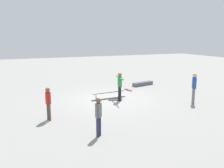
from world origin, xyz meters
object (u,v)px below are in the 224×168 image
object	(u,v)px
skate_ledge	(143,84)
bystander_red_shirt	(48,102)
skater_main	(120,85)
skateboard_main	(115,99)
loose_skateboard_pink	(128,89)
grind_rail	(109,96)
bystander_grey_shirt	(99,115)
bystander_blue_shirt	(194,87)

from	to	relation	value
skate_ledge	bystander_red_shirt	bearing A→B (deg)	32.89
skater_main	skateboard_main	xyz separation A→B (m)	(0.17, -0.24, -0.90)
loose_skateboard_pink	grind_rail	bearing A→B (deg)	-58.88
bystander_red_shirt	loose_skateboard_pink	xyz separation A→B (m)	(-6.02, -4.02, -0.77)
skate_ledge	bystander_grey_shirt	distance (m)	9.87
skater_main	bystander_blue_shirt	distance (m)	4.16
skateboard_main	loose_skateboard_pink	bearing A→B (deg)	63.10
grind_rail	bystander_blue_shirt	distance (m)	4.94
skateboard_main	bystander_red_shirt	size ratio (longest dim) A/B	0.55
grind_rail	bystander_red_shirt	bearing A→B (deg)	27.42
skateboard_main	loose_skateboard_pink	world-z (taller)	same
skate_ledge	skateboard_main	bearing A→B (deg)	40.12
bystander_red_shirt	loose_skateboard_pink	world-z (taller)	bystander_red_shirt
skateboard_main	bystander_red_shirt	xyz separation A→B (m)	(4.11, 1.94, 0.77)
skater_main	bystander_blue_shirt	size ratio (longest dim) A/B	0.97
skate_ledge	loose_skateboard_pink	bearing A→B (deg)	29.78
grind_rail	bystander_grey_shirt	world-z (taller)	bystander_grey_shirt
skate_ledge	bystander_red_shirt	size ratio (longest dim) A/B	1.20
skateboard_main	bystander_blue_shirt	size ratio (longest dim) A/B	0.48
grind_rail	bystander_blue_shirt	world-z (taller)	bystander_blue_shirt
grind_rail	skateboard_main	bearing A→B (deg)	110.85
skateboard_main	skater_main	bearing A→B (deg)	-38.88
skater_main	loose_skateboard_pink	size ratio (longest dim) A/B	2.04
skateboard_main	skate_ledge	bearing A→B (deg)	55.66
skate_ledge	skater_main	size ratio (longest dim) A/B	1.08
grind_rail	bystander_blue_shirt	xyz separation A→B (m)	(-3.99, 2.80, 0.79)
bystander_blue_shirt	loose_skateboard_pink	distance (m)	4.87
skateboard_main	loose_skateboard_pink	xyz separation A→B (m)	(-1.91, -2.08, 0.00)
skate_ledge	bystander_blue_shirt	bearing A→B (deg)	90.97
grind_rail	skater_main	xyz separation A→B (m)	(-0.39, 0.71, 0.79)
bystander_blue_shirt	bystander_red_shirt	distance (m)	7.89
bystander_grey_shirt	bystander_blue_shirt	bearing A→B (deg)	158.36
skate_ledge	bystander_red_shirt	xyz separation A→B (m)	(7.79, 5.03, 0.71)
skater_main	bystander_grey_shirt	size ratio (longest dim) A/B	1.11
skateboard_main	grind_rail	bearing A→B (deg)	130.78
bystander_red_shirt	bystander_grey_shirt	bearing A→B (deg)	13.07
bystander_blue_shirt	bystander_grey_shirt	xyz separation A→B (m)	(6.40, 2.13, -0.13)
grind_rail	skateboard_main	xyz separation A→B (m)	(-0.22, 0.47, -0.10)
bystander_blue_shirt	loose_skateboard_pink	bearing A→B (deg)	-124.70
bystander_red_shirt	skateboard_main	bearing A→B (deg)	97.99
bystander_red_shirt	loose_skateboard_pink	size ratio (longest dim) A/B	1.84
bystander_blue_shirt	skater_main	bearing A→B (deg)	-87.74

